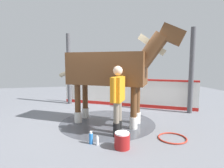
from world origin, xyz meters
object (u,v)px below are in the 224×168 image
Objects in this scene: handler at (118,96)px; hose_coil at (172,138)px; horse at (112,70)px; wash_bucket at (122,140)px; bottle_shampoo at (97,141)px; bottle_spray at (91,138)px.

hose_coil is (0.50, 1.12, -0.89)m from handler.
hose_coil is (1.35, 1.07, -1.46)m from horse.
wash_bucket is (1.54, -0.14, -1.31)m from horse.
horse reaches higher than hose_coil.
bottle_shampoo is at bearing -120.38° from wash_bucket.
bottle_shampoo is at bearing 69.59° from handler.
wash_bucket is at bearing 58.91° from bottle_spray.
horse is 9.46× the size of wash_bucket.
handler reaches higher than hose_coil.
horse is 2.03m from wash_bucket.
wash_bucket is 0.51× the size of hose_coil.
bottle_spray is (1.19, -0.71, -1.35)m from horse.
horse is at bearing -61.93° from handler.
handler is at bearing -114.08° from hose_coil.
wash_bucket reaches higher than hose_coil.
hose_coil is at bearing 98.85° from wash_bucket.
handler is at bearing 128.21° from bottle_shampoo.
bottle_spray is (0.34, -0.66, -0.79)m from handler.
horse is at bearing -141.54° from hose_coil.
bottle_shampoo is 0.15m from bottle_spray.
wash_bucket is (0.69, -0.09, -0.75)m from handler.
bottle_spray is (-0.34, -0.57, -0.04)m from wash_bucket.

